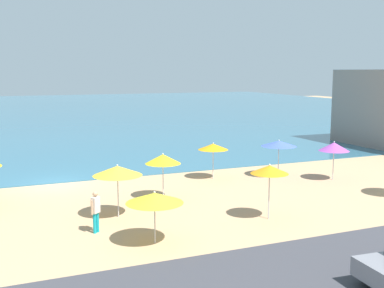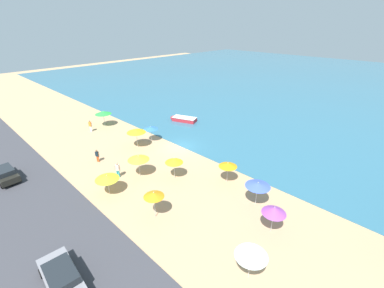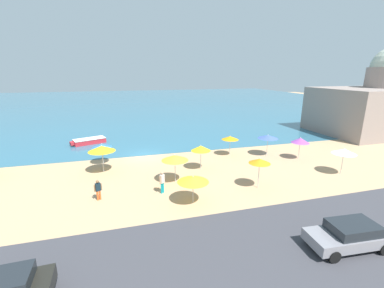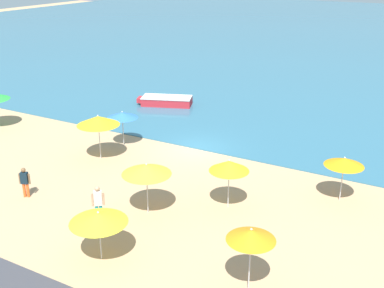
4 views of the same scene
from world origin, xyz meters
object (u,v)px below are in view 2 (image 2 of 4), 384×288
bather_0 (90,125)px  beach_umbrella_6 (107,177)px  beach_umbrella_0 (274,210)px  parked_car_0 (5,174)px  beach_umbrella_10 (103,113)px  bather_1 (118,169)px  beach_umbrella_8 (251,253)px  beach_umbrella_7 (174,160)px  beach_umbrella_9 (136,130)px  beach_umbrella_2 (151,128)px  beach_umbrella_1 (138,158)px  beach_umbrella_5 (258,184)px  bather_2 (97,155)px  skiff_nearshore (184,119)px  beach_umbrella_4 (154,195)px  beach_umbrella_3 (228,165)px  parked_car_1 (61,277)px

bather_0 → beach_umbrella_6: bearing=-21.0°
beach_umbrella_0 → parked_car_0: bearing=-151.8°
beach_umbrella_10 → bather_1: size_ratio=1.42×
beach_umbrella_8 → parked_car_0: size_ratio=0.60×
beach_umbrella_7 → bather_0: bearing=-179.6°
beach_umbrella_9 → bather_1: 7.59m
bather_0 → beach_umbrella_9: bearing=10.9°
beach_umbrella_2 → beach_umbrella_1: bearing=-46.1°
beach_umbrella_5 → beach_umbrella_10: beach_umbrella_10 is taller
beach_umbrella_0 → beach_umbrella_1: size_ratio=0.98×
beach_umbrella_9 → bather_2: size_ratio=1.71×
bather_0 → parked_car_0: (6.20, -12.50, -0.18)m
parked_car_0 → skiff_nearshore: size_ratio=0.92×
beach_umbrella_4 → bather_2: beach_umbrella_4 is taller
beach_umbrella_8 → parked_car_0: (-24.67, -7.90, -1.38)m
bather_1 → beach_umbrella_3: bearing=39.6°
beach_umbrella_2 → beach_umbrella_8: size_ratio=0.89×
beach_umbrella_8 → bather_2: (-21.45, 0.75, -1.34)m
beach_umbrella_8 → beach_umbrella_2: bearing=157.6°
parked_car_1 → skiff_nearshore: (-15.61, 26.14, -0.43)m
bather_0 → beach_umbrella_0: bearing=0.4°
beach_umbrella_7 → parked_car_1: 14.04m
beach_umbrella_2 → bather_2: bearing=-89.5°
beach_umbrella_6 → bather_2: bearing=160.7°
beach_umbrella_1 → parked_car_0: size_ratio=0.60×
beach_umbrella_5 → bather_0: beach_umbrella_5 is taller
beach_umbrella_10 → beach_umbrella_6: bearing=-27.9°
beach_umbrella_3 → parked_car_0: size_ratio=0.55×
beach_umbrella_1 → bather_1: beach_umbrella_1 is taller
beach_umbrella_8 → parked_car_1: size_ratio=0.56×
beach_umbrella_5 → beach_umbrella_10: 27.87m
beach_umbrella_4 → beach_umbrella_7: bearing=122.0°
beach_umbrella_9 → parked_car_0: size_ratio=0.65×
beach_umbrella_6 → parked_car_0: size_ratio=0.55×
beach_umbrella_0 → beach_umbrella_10: (-30.54, 2.47, 0.12)m
beach_umbrella_4 → skiff_nearshore: (-14.79, 18.05, -1.92)m
beach_umbrella_3 → bather_1: (-8.96, -7.40, -1.04)m
bather_1 → bather_0: bearing=164.3°
beach_umbrella_9 → beach_umbrella_0: bearing=-4.6°
beach_umbrella_0 → parked_car_1: size_ratio=0.54×
beach_umbrella_3 → bather_0: (-23.13, -3.41, -1.04)m
beach_umbrella_5 → bather_0: bearing=-175.2°
bather_0 → skiff_nearshore: size_ratio=0.40×
beach_umbrella_6 → beach_umbrella_4: bearing=9.9°
beach_umbrella_4 → beach_umbrella_10: size_ratio=1.02×
bather_1 → parked_car_1: bather_1 is taller
beach_umbrella_5 → beach_umbrella_7: size_ratio=0.98×
beach_umbrella_2 → beach_umbrella_7: beach_umbrella_7 is taller
beach_umbrella_0 → beach_umbrella_2: size_ratio=1.10×
beach_umbrella_7 → beach_umbrella_2: bearing=155.9°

